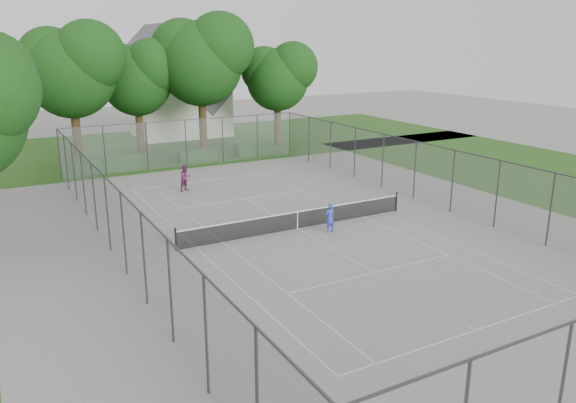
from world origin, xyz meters
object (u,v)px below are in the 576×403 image
house (180,92)px  girl_player (330,218)px  tennis_net (297,219)px  woman_player (186,178)px

house → girl_player: house is taller
girl_player → tennis_net: bearing=-50.2°
tennis_net → girl_player: bearing=-45.6°
woman_player → girl_player: bearing=-96.3°
tennis_net → woman_player: 10.25m
girl_player → woman_player: woman_player is taller
house → girl_player: size_ratio=7.20×
girl_player → woman_player: size_ratio=0.88×
house → woman_player: house is taller
tennis_net → house: bearing=82.2°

